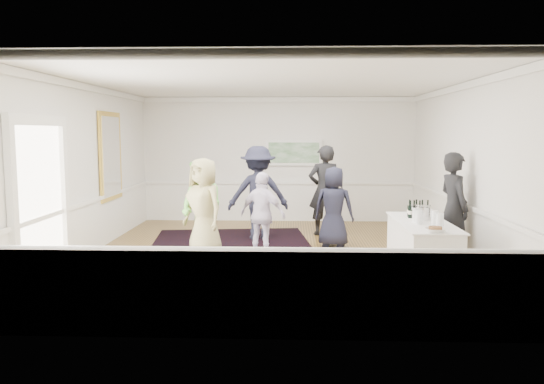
{
  "coord_description": "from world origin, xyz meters",
  "views": [
    {
      "loc": [
        0.35,
        -9.69,
        2.3
      ],
      "look_at": [
        -0.02,
        0.2,
        1.18
      ],
      "focal_mm": 35.0,
      "sensor_mm": 36.0,
      "label": 1
    }
  ],
  "objects_px": {
    "guest_dark_a": "(258,193)",
    "ice_bucket": "(422,213)",
    "guest_green": "(202,208)",
    "nut_bowl": "(435,229)",
    "guest_lilac": "(263,215)",
    "guest_dark_b": "(324,190)",
    "guest_tan": "(204,208)",
    "bartender": "(454,208)",
    "serving_table": "(422,248)",
    "guest_navy": "(334,207)"
  },
  "relations": [
    {
      "from": "guest_navy",
      "to": "serving_table",
      "type": "bearing_deg",
      "value": 137.12
    },
    {
      "from": "ice_bucket",
      "to": "nut_bowl",
      "type": "distance_m",
      "value": 1.12
    },
    {
      "from": "guest_lilac",
      "to": "guest_dark_b",
      "type": "height_order",
      "value": "guest_dark_b"
    },
    {
      "from": "guest_green",
      "to": "nut_bowl",
      "type": "height_order",
      "value": "guest_green"
    },
    {
      "from": "guest_navy",
      "to": "nut_bowl",
      "type": "relative_size",
      "value": 5.61
    },
    {
      "from": "serving_table",
      "to": "guest_lilac",
      "type": "distance_m",
      "value": 2.9
    },
    {
      "from": "guest_navy",
      "to": "ice_bucket",
      "type": "bearing_deg",
      "value": 140.97
    },
    {
      "from": "guest_navy",
      "to": "guest_tan",
      "type": "bearing_deg",
      "value": 38.24
    },
    {
      "from": "guest_tan",
      "to": "guest_green",
      "type": "xyz_separation_m",
      "value": [
        -0.07,
        0.19,
        -0.02
      ]
    },
    {
      "from": "nut_bowl",
      "to": "serving_table",
      "type": "bearing_deg",
      "value": 87.46
    },
    {
      "from": "serving_table",
      "to": "nut_bowl",
      "type": "relative_size",
      "value": 7.39
    },
    {
      "from": "guest_tan",
      "to": "guest_green",
      "type": "bearing_deg",
      "value": 149.89
    },
    {
      "from": "guest_dark_a",
      "to": "ice_bucket",
      "type": "distance_m",
      "value": 3.82
    },
    {
      "from": "guest_green",
      "to": "guest_dark_a",
      "type": "bearing_deg",
      "value": 93.79
    },
    {
      "from": "guest_dark_b",
      "to": "ice_bucket",
      "type": "bearing_deg",
      "value": 104.95
    },
    {
      "from": "guest_dark_a",
      "to": "guest_dark_b",
      "type": "relative_size",
      "value": 1.0
    },
    {
      "from": "guest_tan",
      "to": "guest_navy",
      "type": "relative_size",
      "value": 1.13
    },
    {
      "from": "guest_lilac",
      "to": "guest_dark_b",
      "type": "distance_m",
      "value": 2.54
    },
    {
      "from": "guest_tan",
      "to": "guest_dark_b",
      "type": "xyz_separation_m",
      "value": [
        2.34,
        2.31,
        0.09
      ]
    },
    {
      "from": "guest_green",
      "to": "guest_dark_b",
      "type": "relative_size",
      "value": 0.9
    },
    {
      "from": "serving_table",
      "to": "guest_tan",
      "type": "height_order",
      "value": "guest_tan"
    },
    {
      "from": "guest_tan",
      "to": "guest_green",
      "type": "height_order",
      "value": "guest_tan"
    },
    {
      "from": "guest_lilac",
      "to": "guest_dark_a",
      "type": "height_order",
      "value": "guest_dark_a"
    },
    {
      "from": "guest_lilac",
      "to": "nut_bowl",
      "type": "distance_m",
      "value": 3.29
    },
    {
      "from": "bartender",
      "to": "guest_navy",
      "type": "distance_m",
      "value": 2.36
    },
    {
      "from": "bartender",
      "to": "guest_green",
      "type": "xyz_separation_m",
      "value": [
        -4.52,
        0.39,
        -0.08
      ]
    },
    {
      "from": "guest_tan",
      "to": "guest_dark_a",
      "type": "height_order",
      "value": "guest_dark_a"
    },
    {
      "from": "guest_lilac",
      "to": "serving_table",
      "type": "bearing_deg",
      "value": -175.76
    },
    {
      "from": "bartender",
      "to": "guest_tan",
      "type": "distance_m",
      "value": 4.46
    },
    {
      "from": "guest_dark_a",
      "to": "nut_bowl",
      "type": "relative_size",
      "value": 6.96
    },
    {
      "from": "guest_dark_a",
      "to": "ice_bucket",
      "type": "bearing_deg",
      "value": 131.07
    },
    {
      "from": "guest_tan",
      "to": "guest_dark_b",
      "type": "bearing_deg",
      "value": 85.26
    },
    {
      "from": "guest_lilac",
      "to": "guest_dark_a",
      "type": "relative_size",
      "value": 0.79
    },
    {
      "from": "bartender",
      "to": "guest_tan",
      "type": "xyz_separation_m",
      "value": [
        -4.46,
        0.19,
        -0.06
      ]
    },
    {
      "from": "guest_dark_a",
      "to": "ice_bucket",
      "type": "height_order",
      "value": "guest_dark_a"
    },
    {
      "from": "nut_bowl",
      "to": "guest_tan",
      "type": "bearing_deg",
      "value": 153.01
    },
    {
      "from": "nut_bowl",
      "to": "guest_green",
      "type": "bearing_deg",
      "value": 151.11
    },
    {
      "from": "nut_bowl",
      "to": "bartender",
      "type": "bearing_deg",
      "value": 65.56
    },
    {
      "from": "guest_green",
      "to": "guest_dark_a",
      "type": "height_order",
      "value": "guest_dark_a"
    },
    {
      "from": "ice_bucket",
      "to": "serving_table",
      "type": "bearing_deg",
      "value": -100.81
    },
    {
      "from": "guest_green",
      "to": "bartender",
      "type": "bearing_deg",
      "value": 30.66
    },
    {
      "from": "guest_tan",
      "to": "nut_bowl",
      "type": "distance_m",
      "value": 4.14
    },
    {
      "from": "nut_bowl",
      "to": "guest_lilac",
      "type": "bearing_deg",
      "value": 142.61
    },
    {
      "from": "guest_lilac",
      "to": "guest_navy",
      "type": "bearing_deg",
      "value": -119.16
    },
    {
      "from": "guest_dark_a",
      "to": "nut_bowl",
      "type": "xyz_separation_m",
      "value": [
        2.8,
        -3.62,
        -0.1
      ]
    },
    {
      "from": "ice_bucket",
      "to": "nut_bowl",
      "type": "relative_size",
      "value": 0.9
    },
    {
      "from": "bartender",
      "to": "ice_bucket",
      "type": "xyz_separation_m",
      "value": [
        -0.69,
        -0.58,
        -0.0
      ]
    },
    {
      "from": "guest_tan",
      "to": "guest_dark_a",
      "type": "relative_size",
      "value": 0.91
    },
    {
      "from": "guest_lilac",
      "to": "ice_bucket",
      "type": "xyz_separation_m",
      "value": [
        2.7,
        -0.89,
        0.19
      ]
    },
    {
      "from": "guest_lilac",
      "to": "guest_navy",
      "type": "distance_m",
      "value": 1.66
    }
  ]
}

